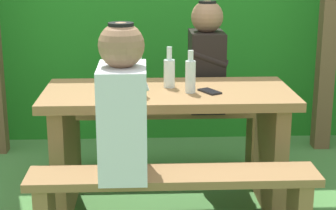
{
  "coord_description": "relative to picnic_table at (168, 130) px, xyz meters",
  "views": [
    {
      "loc": [
        -0.14,
        -3.03,
        1.48
      ],
      "look_at": [
        0.0,
        0.0,
        0.65
      ],
      "focal_mm": 59.32,
      "sensor_mm": 36.0,
      "label": 1
    }
  ],
  "objects": [
    {
      "name": "bottle_center",
      "position": [
        0.12,
        -0.07,
        0.33
      ],
      "size": [
        0.06,
        0.06,
        0.24
      ],
      "color": "silver",
      "rests_on": "picnic_table"
    },
    {
      "name": "drinking_glass",
      "position": [
        -0.24,
        0.08,
        0.28
      ],
      "size": [
        0.08,
        0.08,
        0.1
      ],
      "primitive_type": "cylinder",
      "color": "silver",
      "rests_on": "picnic_table"
    },
    {
      "name": "picnic_table",
      "position": [
        0.0,
        0.0,
        0.0
      ],
      "size": [
        1.4,
        0.64,
        0.74
      ],
      "color": "olive",
      "rests_on": "ground_plane"
    },
    {
      "name": "cell_phone",
      "position": [
        0.23,
        -0.07,
        0.24
      ],
      "size": [
        0.13,
        0.16,
        0.01
      ],
      "primitive_type": "cube",
      "rotation": [
        0.0,
        0.0,
        0.5
      ],
      "color": "black",
      "rests_on": "picnic_table"
    },
    {
      "name": "pergola_post_right",
      "position": [
        1.25,
        1.06,
        0.65
      ],
      "size": [
        0.12,
        0.12,
        2.29
      ],
      "primitive_type": "cube",
      "color": "brown",
      "rests_on": "ground_plane"
    },
    {
      "name": "person_white_shirt",
      "position": [
        -0.23,
        -0.56,
        0.3
      ],
      "size": [
        0.25,
        0.35,
        0.72
      ],
      "color": "silver",
      "rests_on": "bench_near"
    },
    {
      "name": "bottle_left",
      "position": [
        -0.16,
        -0.11,
        0.32
      ],
      "size": [
        0.06,
        0.06,
        0.23
      ],
      "color": "silver",
      "rests_on": "picnic_table"
    },
    {
      "name": "bench_far",
      "position": [
        0.0,
        0.57,
        -0.17
      ],
      "size": [
        1.4,
        0.24,
        0.47
      ],
      "color": "olive",
      "rests_on": "ground_plane"
    },
    {
      "name": "ground_plane",
      "position": [
        0.0,
        0.0,
        -0.5
      ],
      "size": [
        12.0,
        12.0,
        0.0
      ],
      "primitive_type": "plane",
      "color": "#497F3F"
    },
    {
      "name": "bottle_right",
      "position": [
        0.01,
        0.07,
        0.33
      ],
      "size": [
        0.06,
        0.06,
        0.23
      ],
      "color": "silver",
      "rests_on": "picnic_table"
    },
    {
      "name": "bench_near",
      "position": [
        0.0,
        -0.57,
        -0.17
      ],
      "size": [
        1.4,
        0.24,
        0.47
      ],
      "color": "olive",
      "rests_on": "ground_plane"
    },
    {
      "name": "person_black_coat",
      "position": [
        0.28,
        0.56,
        0.3
      ],
      "size": [
        0.25,
        0.35,
        0.72
      ],
      "color": "black",
      "rests_on": "bench_far"
    }
  ]
}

